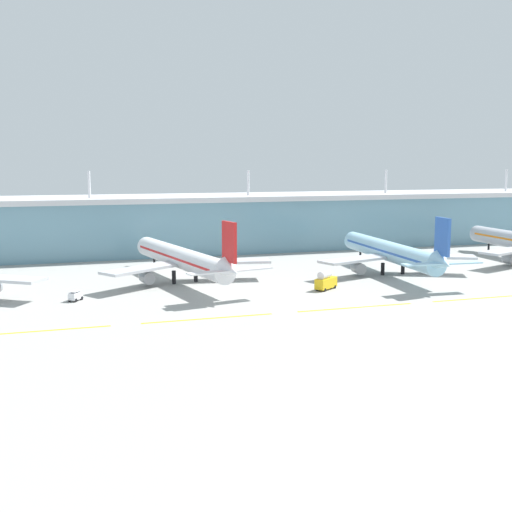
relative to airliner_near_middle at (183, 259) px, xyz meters
The scene contains 10 objects.
ground_plane 55.36m from the airliner_near_middle, 51.25° to the right, with size 600.00×600.00×0.00m, color #9E9E99.
terminal_building 67.83m from the airliner_near_middle, 59.45° to the left, with size 288.00×34.00×29.56m.
airliner_near_middle is the anchor object (origin of this frame).
airliner_far_middle 60.89m from the airliner_near_middle, ahead, with size 48.73×65.17×18.90m.
taxiway_stripe_west 56.18m from the airliner_near_middle, 130.96° to the right, with size 28.00×0.70×0.04m, color yellow.
taxiway_stripe_mid_west 42.71m from the airliner_near_middle, 93.51° to the right, with size 28.00×0.70×0.04m, color yellow.
taxiway_stripe_centre 52.96m from the airliner_near_middle, 53.30° to the right, with size 28.00×0.70×0.04m, color yellow.
taxiway_stripe_mid_east 78.08m from the airliner_near_middle, 32.79° to the right, with size 28.00×0.70×0.04m, color yellow.
baggage_cart 33.31m from the airliner_near_middle, 150.66° to the right, with size 3.56×3.99×2.48m.
fuel_truck 39.60m from the airliner_near_middle, 32.90° to the right, with size 7.35×6.34×4.95m.
Camera 1 is at (-65.53, -124.59, 32.29)m, focal length 44.13 mm.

